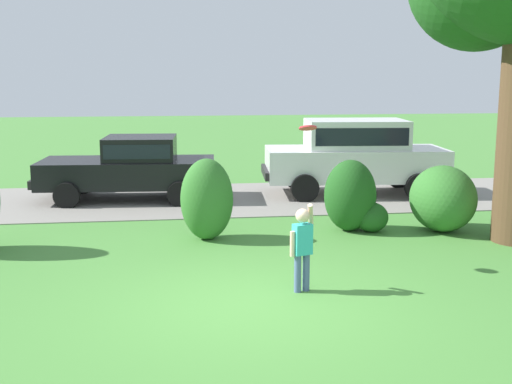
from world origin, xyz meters
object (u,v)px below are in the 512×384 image
parked_sedan (132,166)px  child_thrower (302,243)px  parked_suv (355,153)px  frisbee (308,128)px

parked_sedan → child_thrower: parked_sedan is taller
parked_suv → child_thrower: size_ratio=3.75×
parked_sedan → frisbee: (3.06, -6.21, 1.40)m
parked_suv → child_thrower: bearing=-111.3°
child_thrower → frisbee: bearing=75.3°
parked_sedan → child_thrower: 7.87m
child_thrower → frisbee: size_ratio=4.59×
parked_suv → frisbee: bearing=-112.4°
parked_sedan → child_thrower: bearing=-69.5°
child_thrower → frisbee: frisbee is taller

